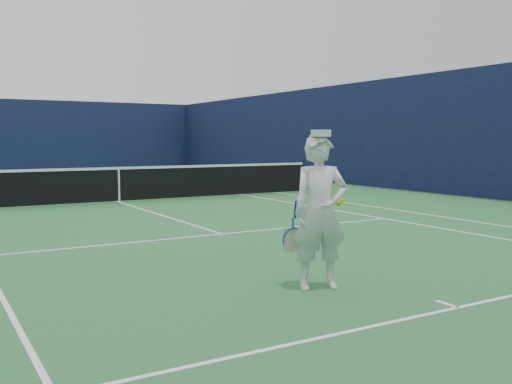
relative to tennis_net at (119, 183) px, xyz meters
The scene contains 5 objects.
ground 0.55m from the tennis_net, ahead, with size 80.00×80.00×0.00m, color #276632.
court_markings 0.55m from the tennis_net, ahead, with size 11.03×23.83×0.01m.
windscreen_fence 1.45m from the tennis_net, ahead, with size 20.12×36.12×4.00m.
tennis_net is the anchor object (origin of this frame).
tennis_player 10.50m from the tennis_net, 94.20° to the right, with size 0.77×0.69×1.89m.
Camera 1 is at (-4.84, -15.87, 1.78)m, focal length 40.00 mm.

